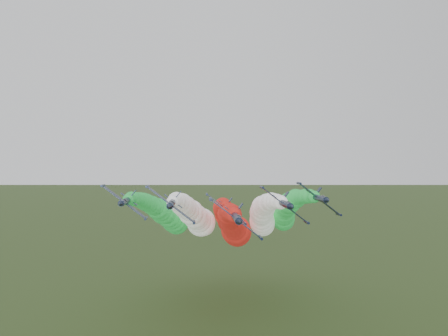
% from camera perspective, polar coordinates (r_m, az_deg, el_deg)
% --- Properties ---
extents(jet_lead, '(16.08, 82.02, 21.36)m').
position_cam_1_polar(jet_lead, '(127.61, 1.29, -7.58)').
color(jet_lead, black).
rests_on(jet_lead, ground).
extents(jet_inner_left, '(15.40, 81.34, 20.68)m').
position_cam_1_polar(jet_inner_left, '(132.27, -3.79, -6.36)').
color(jet_inner_left, black).
rests_on(jet_inner_left, ground).
extents(jet_inner_right, '(15.47, 81.41, 20.75)m').
position_cam_1_polar(jet_inner_right, '(133.21, 5.09, -6.30)').
color(jet_inner_right, black).
rests_on(jet_inner_right, ground).
extents(jet_outer_left, '(15.76, 81.71, 21.04)m').
position_cam_1_polar(jet_outer_left, '(141.29, -7.56, -6.10)').
color(jet_outer_left, black).
rests_on(jet_outer_left, ground).
extents(jet_outer_right, '(15.42, 81.36, 20.69)m').
position_cam_1_polar(jet_outer_right, '(143.38, 8.11, -5.67)').
color(jet_outer_right, black).
rests_on(jet_outer_right, ground).
extents(jet_trail, '(15.81, 81.75, 21.09)m').
position_cam_1_polar(jet_trail, '(148.11, 0.47, -6.54)').
color(jet_trail, black).
rests_on(jet_trail, ground).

